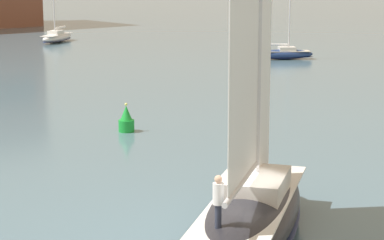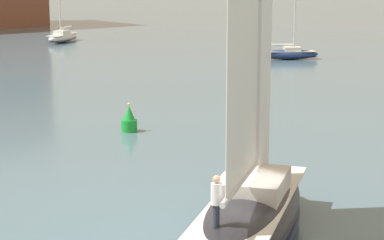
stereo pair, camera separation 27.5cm
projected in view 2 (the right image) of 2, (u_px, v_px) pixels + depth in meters
The scene contains 4 objects.
sailboat_main at pixel (250, 209), 25.24m from camera, with size 10.79×8.50×14.96m.
sailboat_moored_near_marina at pixel (63, 37), 90.98m from camera, with size 6.81×5.41×9.49m.
sailboat_moored_mid_channel at pixel (289, 54), 74.33m from camera, with size 5.73×4.81×8.13m.
channel_buoy at pixel (129, 120), 42.19m from camera, with size 0.89×0.89×1.65m.
Camera 2 is at (-17.24, -16.92, 9.26)m, focal length 70.00 mm.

